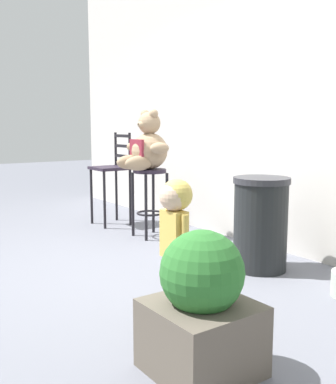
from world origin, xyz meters
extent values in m
plane|color=slate|center=(0.00, 0.00, 0.00)|extent=(24.00, 24.00, 0.00)
cube|color=silver|center=(0.00, 1.85, 1.82)|extent=(7.54, 0.30, 3.64)
cylinder|color=#271E2D|center=(-0.85, 0.98, 0.73)|extent=(0.36, 0.36, 0.04)
cylinder|color=black|center=(-0.99, 0.85, 0.35)|extent=(0.03, 0.03, 0.71)
cylinder|color=black|center=(-0.72, 0.85, 0.35)|extent=(0.03, 0.03, 0.71)
cylinder|color=black|center=(-0.99, 1.12, 0.35)|extent=(0.03, 0.03, 0.71)
cylinder|color=black|center=(-0.72, 1.12, 0.35)|extent=(0.03, 0.03, 0.71)
torus|color=black|center=(-0.85, 0.98, 0.26)|extent=(0.30, 0.30, 0.02)
sphere|color=#A08464|center=(-0.85, 0.98, 0.94)|extent=(0.39, 0.39, 0.39)
cube|color=maroon|center=(-0.85, 0.82, 0.95)|extent=(0.24, 0.03, 0.24)
sphere|color=#A08464|center=(-0.85, 0.98, 1.24)|extent=(0.24, 0.24, 0.24)
ellipsoid|color=tan|center=(-0.85, 0.88, 1.23)|extent=(0.10, 0.08, 0.07)
sphere|color=black|center=(-0.85, 0.85, 1.23)|extent=(0.03, 0.03, 0.03)
sphere|color=#A08464|center=(-0.94, 0.98, 1.34)|extent=(0.10, 0.10, 0.10)
sphere|color=#A08464|center=(-0.77, 0.98, 1.34)|extent=(0.10, 0.10, 0.10)
ellipsoid|color=#A08464|center=(-1.09, 0.96, 0.98)|extent=(0.14, 0.22, 0.12)
ellipsoid|color=#A08464|center=(-0.62, 0.96, 0.98)|extent=(0.14, 0.22, 0.12)
ellipsoid|color=#A08464|center=(-0.94, 0.80, 0.83)|extent=(0.13, 0.33, 0.16)
ellipsoid|color=#A08464|center=(-0.76, 0.80, 0.83)|extent=(0.13, 0.33, 0.16)
cylinder|color=#D2AAA1|center=(0.91, 0.00, 0.05)|extent=(0.07, 0.07, 0.10)
cylinder|color=silver|center=(0.91, 0.00, 0.23)|extent=(0.06, 0.06, 0.26)
cylinder|color=#D2AAA1|center=(1.00, 0.00, 0.05)|extent=(0.07, 0.07, 0.10)
cylinder|color=silver|center=(1.00, 0.00, 0.23)|extent=(0.06, 0.06, 0.26)
cube|color=#DBB350|center=(0.96, 0.00, 0.52)|extent=(0.18, 0.10, 0.31)
cylinder|color=#DBB350|center=(0.84, 0.00, 0.53)|extent=(0.04, 0.04, 0.26)
cylinder|color=#DBB350|center=(1.07, 0.00, 0.53)|extent=(0.04, 0.04, 0.26)
sphere|color=#D8B293|center=(0.96, 0.00, 0.76)|extent=(0.19, 0.19, 0.19)
sphere|color=#D4B756|center=(0.96, 0.02, 0.77)|extent=(0.20, 0.20, 0.20)
cylinder|color=black|center=(0.66, 1.12, 0.37)|extent=(0.45, 0.45, 0.74)
cylinder|color=#2D2D33|center=(0.66, 1.12, 0.76)|extent=(0.48, 0.48, 0.05)
cube|color=#271E2D|center=(-1.66, 0.93, 0.70)|extent=(0.41, 0.41, 0.03)
cylinder|color=black|center=(-1.84, 0.76, 0.34)|extent=(0.03, 0.03, 0.68)
cylinder|color=black|center=(-1.49, 0.76, 0.34)|extent=(0.03, 0.03, 0.68)
cylinder|color=black|center=(-1.84, 1.11, 0.34)|extent=(0.03, 0.03, 0.68)
cylinder|color=black|center=(-1.49, 1.11, 0.34)|extent=(0.03, 0.03, 0.68)
cylinder|color=black|center=(-1.84, 1.11, 0.93)|extent=(0.03, 0.03, 0.41)
cylinder|color=black|center=(-1.49, 1.11, 0.93)|extent=(0.03, 0.03, 0.41)
cube|color=black|center=(-1.66, 1.11, 0.84)|extent=(0.35, 0.02, 0.04)
cube|color=black|center=(-1.66, 1.11, 0.97)|extent=(0.35, 0.02, 0.04)
cube|color=black|center=(-1.66, 1.11, 1.09)|extent=(0.35, 0.02, 0.04)
cube|color=#5D5348|center=(1.63, -0.33, 0.18)|extent=(0.49, 0.49, 0.35)
sphere|color=#2C6D2C|center=(1.63, -0.33, 0.51)|extent=(0.41, 0.41, 0.41)
camera|label=1|loc=(3.25, -1.66, 1.20)|focal=42.16mm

